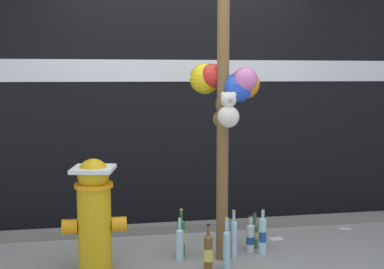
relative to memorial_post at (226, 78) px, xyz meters
name	(u,v)px	position (x,y,z in m)	size (l,w,h in m)	color
ground_plane	(209,269)	(-0.18, -0.23, -1.49)	(14.00, 14.00, 0.00)	gray
building_wall	(181,49)	(-0.18, 1.18, 0.29)	(10.00, 0.21, 3.56)	black
curb_strip	(188,227)	(-0.18, 0.75, -1.45)	(8.00, 0.12, 0.08)	slate
memorial_post	(226,78)	(0.00, 0.00, 0.00)	(0.59, 0.52, 2.52)	brown
fire_hydrant	(94,213)	(-1.06, -0.11, -1.03)	(0.49, 0.36, 0.89)	gold
bottle_0	(250,237)	(0.25, 0.10, -1.36)	(0.07, 0.07, 0.32)	silver
bottle_1	(233,237)	(0.07, 0.00, -1.32)	(0.06, 0.06, 0.40)	#B2DBEA
bottle_2	(227,247)	(-0.04, -0.23, -1.32)	(0.06, 0.06, 0.41)	#93CCE0
bottle_3	(254,234)	(0.31, 0.18, -1.36)	(0.07, 0.07, 0.33)	#337038
bottle_4	(181,237)	(-0.35, 0.10, -1.33)	(0.07, 0.07, 0.40)	#337038
bottle_5	(263,235)	(0.34, 0.03, -1.33)	(0.07, 0.07, 0.40)	#B2DBEA
bottle_6	(208,253)	(-0.20, -0.28, -1.34)	(0.07, 0.07, 0.38)	brown
bottle_7	(180,243)	(-0.38, 0.01, -1.35)	(0.06, 0.06, 0.37)	#B2DBEA
litter_0	(276,239)	(0.59, 0.38, -1.49)	(0.10, 0.12, 0.01)	silver
litter_1	(345,229)	(1.36, 0.54, -1.49)	(0.10, 0.07, 0.01)	silver
litter_2	(256,240)	(0.39, 0.36, -1.49)	(0.06, 0.08, 0.01)	#8C99B2
litter_3	(131,234)	(-0.73, 0.76, -1.49)	(0.13, 0.07, 0.01)	#8C99B2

